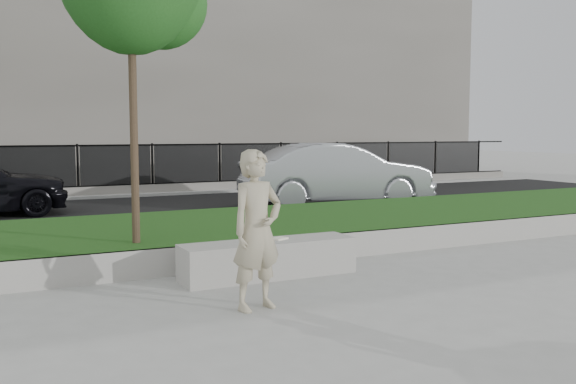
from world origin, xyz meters
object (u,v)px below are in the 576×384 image
man (257,230)px  book (279,239)px  car_silver (336,174)px  stone_bench (269,259)px

man → book: man is taller
man → car_silver: size_ratio=0.36×
man → car_silver: 9.89m
man → book: size_ratio=8.29×
man → book: (0.97, 1.41, -0.38)m
car_silver → man: bearing=152.2°
stone_bench → man: man is taller
book → car_silver: 8.19m
man → car_silver: bearing=40.6°
stone_bench → car_silver: (5.06, 6.61, 0.61)m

